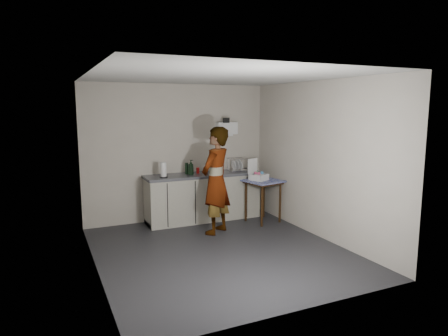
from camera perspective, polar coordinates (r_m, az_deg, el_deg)
name	(u,v)px	position (r m, az deg, el deg)	size (l,w,h in m)	color
ground	(220,251)	(6.21, -0.54, -11.74)	(4.00, 4.00, 0.00)	#26262A
wall_back	(178,153)	(7.72, -6.59, 2.20)	(3.60, 0.02, 2.60)	beige
wall_right	(319,160)	(6.80, 13.35, 1.14)	(0.02, 4.00, 2.60)	beige
wall_left	(94,175)	(5.41, -18.14, -0.97)	(0.02, 4.00, 2.60)	beige
ceiling	(220,77)	(5.83, -0.57, 12.90)	(3.60, 4.00, 0.01)	silver
kitchen_counter	(203,198)	(7.74, -2.98, -4.31)	(2.24, 0.62, 0.91)	black
wall_shelf	(227,128)	(7.99, 0.37, 5.69)	(0.42, 0.18, 0.37)	white
side_table	(263,186)	(7.57, 5.60, -2.52)	(0.73, 0.73, 0.80)	#3B250D
standing_man	(216,181)	(6.83, -1.16, -1.81)	(0.67, 0.44, 1.84)	#B2A593
soap_bottle	(191,167)	(7.46, -4.75, 0.09)	(0.11, 0.11, 0.29)	black
soda_can	(198,170)	(7.65, -3.76, -0.36)	(0.06, 0.06, 0.11)	red
dark_bottle	(187,169)	(7.57, -5.35, -0.07)	(0.06, 0.06, 0.21)	black
paper_towel	(164,170)	(7.28, -8.64, -0.31)	(0.15, 0.15, 0.27)	black
dish_rack	(237,168)	(7.95, 1.91, 0.02)	(0.36, 0.27, 0.25)	white
bakery_box	(258,175)	(7.55, 4.88, -1.05)	(0.38, 0.39, 0.40)	white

